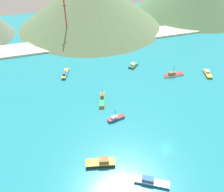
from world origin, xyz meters
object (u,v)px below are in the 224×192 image
(fishing_boat_4, at_px, (102,99))
(fishing_boat_5, at_px, (133,65))
(fishing_boat_0, at_px, (173,74))
(fishing_boat_8, at_px, (65,74))
(fishing_boat_3, at_px, (207,73))
(fishing_boat_6, at_px, (101,163))
(fishing_boat_7, at_px, (151,182))
(fishing_boat_2, at_px, (116,118))
(radio_tower, at_px, (66,21))

(fishing_boat_4, distance_m, fishing_boat_5, 34.94)
(fishing_boat_0, height_order, fishing_boat_8, fishing_boat_0)
(fishing_boat_3, distance_m, fishing_boat_5, 39.55)
(fishing_boat_5, bearing_deg, fishing_boat_6, -120.63)
(fishing_boat_0, bearing_deg, fishing_boat_4, -167.52)
(fishing_boat_0, relative_size, fishing_boat_4, 0.99)
(fishing_boat_8, bearing_deg, fishing_boat_7, -77.17)
(fishing_boat_2, height_order, fishing_boat_3, fishing_boat_2)
(fishing_boat_5, bearing_deg, fishing_boat_7, -107.14)
(fishing_boat_8, bearing_deg, fishing_boat_3, -16.91)
(fishing_boat_5, bearing_deg, fishing_boat_8, 176.93)
(fishing_boat_7, bearing_deg, fishing_boat_8, 102.83)
(fishing_boat_2, bearing_deg, fishing_boat_4, 98.14)
(fishing_boat_4, height_order, fishing_boat_6, fishing_boat_4)
(radio_tower, bearing_deg, fishing_boat_4, -85.53)
(fishing_boat_0, relative_size, fishing_boat_5, 1.54)
(fishing_boat_0, bearing_deg, fishing_boat_6, -140.10)
(fishing_boat_5, xyz_separation_m, fishing_boat_6, (-34.32, -57.97, 0.24))
(fishing_boat_2, relative_size, radio_tower, 0.25)
(fishing_boat_4, bearing_deg, fishing_boat_0, 12.48)
(fishing_boat_2, xyz_separation_m, fishing_boat_7, (1.39, -30.91, 0.02))
(fishing_boat_0, distance_m, fishing_boat_2, 45.35)
(fishing_boat_2, relative_size, fishing_boat_4, 0.69)
(fishing_boat_8, bearing_deg, fishing_boat_5, -3.07)
(fishing_boat_3, bearing_deg, fishing_boat_8, 163.09)
(fishing_boat_4, distance_m, fishing_boat_7, 44.80)
(fishing_boat_0, distance_m, fishing_boat_4, 42.13)
(fishing_boat_3, xyz_separation_m, fishing_boat_6, (-68.54, -38.14, 0.27))
(fishing_boat_6, bearing_deg, fishing_boat_2, 59.42)
(fishing_boat_2, xyz_separation_m, fishing_boat_5, (22.77, 38.43, 0.01))
(fishing_boat_4, xyz_separation_m, radio_tower, (-5.02, 64.15, 14.41))
(fishing_boat_4, xyz_separation_m, fishing_boat_5, (24.74, 24.67, -0.23))
(fishing_boat_8, bearing_deg, fishing_boat_6, -86.83)
(fishing_boat_0, relative_size, fishing_boat_7, 1.01)
(fishing_boat_7, bearing_deg, fishing_boat_6, 138.68)
(fishing_boat_4, bearing_deg, radio_tower, 94.47)
(fishing_boat_3, xyz_separation_m, fishing_boat_7, (-55.61, -49.51, 0.04))
(fishing_boat_3, relative_size, fishing_boat_7, 0.82)
(fishing_boat_0, bearing_deg, radio_tower, 129.97)
(fishing_boat_5, distance_m, radio_tower, 51.55)
(fishing_boat_0, height_order, fishing_boat_5, fishing_boat_0)
(fishing_boat_7, distance_m, fishing_boat_8, 73.19)
(fishing_boat_2, distance_m, fishing_boat_6, 22.70)
(fishing_boat_5, bearing_deg, fishing_boat_3, -30.09)
(radio_tower, bearing_deg, fishing_boat_8, -101.89)
(fishing_boat_2, bearing_deg, fishing_boat_3, 18.08)
(fishing_boat_0, xyz_separation_m, radio_tower, (-46.15, 55.05, 14.56))
(fishing_boat_3, relative_size, fishing_boat_8, 0.89)
(fishing_boat_2, relative_size, fishing_boat_8, 0.77)
(fishing_boat_3, bearing_deg, fishing_boat_4, -175.30)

